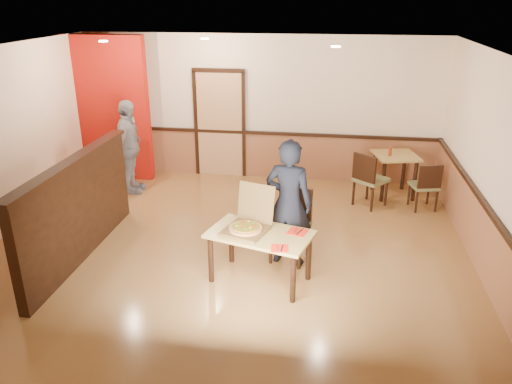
% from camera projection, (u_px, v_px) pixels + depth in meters
% --- Properties ---
extents(floor, '(7.00, 7.00, 0.00)m').
position_uv_depth(floor, '(224.00, 259.00, 7.06)').
color(floor, '#A67640').
rests_on(floor, ground).
extents(ceiling, '(7.00, 7.00, 0.00)m').
position_uv_depth(ceiling, '(218.00, 55.00, 6.02)').
color(ceiling, black).
rests_on(ceiling, wall_back).
extents(wall_back, '(7.00, 0.00, 7.00)m').
position_uv_depth(wall_back, '(260.00, 108.00, 9.75)').
color(wall_back, '#FAE5C3').
rests_on(wall_back, floor).
extents(wall_right, '(0.00, 7.00, 7.00)m').
position_uv_depth(wall_right, '(503.00, 179.00, 6.05)').
color(wall_right, '#FAE5C3').
rests_on(wall_right, floor).
extents(wainscot_back, '(7.00, 0.04, 0.90)m').
position_uv_depth(wainscot_back, '(259.00, 155.00, 10.08)').
color(wainscot_back, '#9A5F3D').
rests_on(wainscot_back, floor).
extents(chair_rail_back, '(7.00, 0.06, 0.06)m').
position_uv_depth(chair_rail_back, '(259.00, 133.00, 9.89)').
color(chair_rail_back, black).
rests_on(chair_rail_back, wall_back).
extents(wainscot_right, '(0.04, 7.00, 0.90)m').
position_uv_depth(wainscot_right, '(487.00, 248.00, 6.41)').
color(wainscot_right, '#9A5F3D').
rests_on(wainscot_right, floor).
extents(chair_rail_right, '(0.06, 7.00, 0.06)m').
position_uv_depth(chair_rail_right, '(492.00, 215.00, 6.24)').
color(chair_rail_right, black).
rests_on(chair_rail_right, wall_right).
extents(back_door, '(0.90, 0.06, 2.10)m').
position_uv_depth(back_door, '(220.00, 125.00, 9.96)').
color(back_door, tan).
rests_on(back_door, wall_back).
extents(booth_partition, '(0.20, 3.10, 1.44)m').
position_uv_depth(booth_partition, '(78.00, 208.00, 6.89)').
color(booth_partition, black).
rests_on(booth_partition, floor).
extents(red_accent_panel, '(1.60, 0.20, 2.78)m').
position_uv_depth(red_accent_panel, '(109.00, 109.00, 9.70)').
color(red_accent_panel, '#A9140C').
rests_on(red_accent_panel, floor).
extents(spot_a, '(0.14, 0.14, 0.02)m').
position_uv_depth(spot_a, '(103.00, 41.00, 8.00)').
color(spot_a, '#FFEEB2').
rests_on(spot_a, ceiling).
extents(spot_b, '(0.14, 0.14, 0.02)m').
position_uv_depth(spot_b, '(205.00, 39.00, 8.44)').
color(spot_b, '#FFEEB2').
rests_on(spot_b, ceiling).
extents(spot_c, '(0.14, 0.14, 0.02)m').
position_uv_depth(spot_c, '(336.00, 47.00, 7.21)').
color(spot_c, '#FFEEB2').
rests_on(spot_c, ceiling).
extents(main_table, '(1.44, 1.06, 0.69)m').
position_uv_depth(main_table, '(260.00, 240.00, 6.33)').
color(main_table, tan).
rests_on(main_table, floor).
extents(diner_chair, '(0.60, 0.60, 1.01)m').
position_uv_depth(diner_chair, '(292.00, 222.00, 6.92)').
color(diner_chair, olive).
rests_on(diner_chair, floor).
extents(side_chair_left, '(0.68, 0.68, 0.98)m').
position_uv_depth(side_chair_left, '(369.00, 178.00, 8.61)').
color(side_chair_left, olive).
rests_on(side_chair_left, floor).
extents(side_chair_right, '(0.51, 0.51, 0.85)m').
position_uv_depth(side_chair_right, '(426.00, 185.00, 8.49)').
color(side_chair_right, olive).
rests_on(side_chair_right, floor).
extents(side_table, '(0.88, 0.88, 0.79)m').
position_uv_depth(side_table, '(395.00, 164.00, 9.06)').
color(side_table, tan).
rests_on(side_table, floor).
extents(diner, '(0.72, 0.54, 1.78)m').
position_uv_depth(diner, '(289.00, 203.00, 6.66)').
color(diner, black).
rests_on(diner, floor).
extents(passerby, '(0.47, 1.04, 1.74)m').
position_uv_depth(passerby, '(129.00, 147.00, 9.14)').
color(passerby, gray).
rests_on(passerby, floor).
extents(pizza_box, '(0.67, 0.73, 0.54)m').
position_uv_depth(pizza_box, '(247.00, 225.00, 6.34)').
color(pizza_box, brown).
rests_on(pizza_box, main_table).
extents(pizza, '(0.56, 0.56, 0.03)m').
position_uv_depth(pizza, '(245.00, 228.00, 6.30)').
color(pizza, '#EF9D57').
rests_on(pizza, pizza_box).
extents(napkin_near, '(0.22, 0.22, 0.01)m').
position_uv_depth(napkin_near, '(280.00, 248.00, 5.90)').
color(napkin_near, red).
rests_on(napkin_near, main_table).
extents(napkin_far, '(0.29, 0.29, 0.01)m').
position_uv_depth(napkin_far, '(297.00, 232.00, 6.31)').
color(napkin_far, red).
rests_on(napkin_far, main_table).
extents(condiment, '(0.06, 0.06, 0.16)m').
position_uv_depth(condiment, '(390.00, 151.00, 8.91)').
color(condiment, '#95371B').
rests_on(condiment, side_table).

